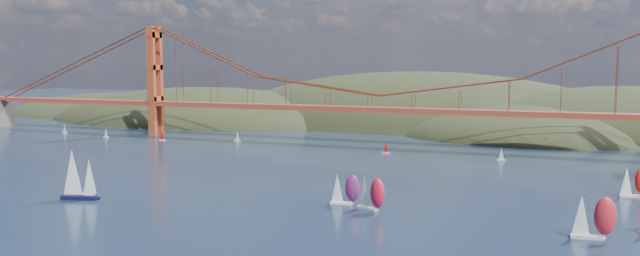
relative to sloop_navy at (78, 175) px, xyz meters
The scene contains 13 objects.
headlands 253.70m from the sloop_navy, 69.27° to the left, with size 725.00×225.00×96.00m.
bridge 147.05m from the sloop_navy, 72.79° to the left, with size 552.00×12.00×55.00m.
sloop_navy is the anchor object (origin of this frame).
racer_0 78.62m from the sloop_navy, 12.27° to the left, with size 8.44×5.83×9.45m.
racer_1 127.50m from the sloop_navy, ahead, with size 9.07×4.18×10.25m.
racer_3 150.72m from the sloop_navy, 22.35° to the left, with size 8.19×4.67×9.18m.
racer_rwb 71.69m from the sloop_navy, 16.45° to the left, with size 7.92×3.52×8.97m.
distant_boat_0 171.77m from the sloop_navy, 134.74° to the left, with size 3.00×2.00×4.70m.
distant_boat_1 143.14m from the sloop_navy, 127.43° to the left, with size 3.00×2.00×4.70m.
distant_boat_2 127.86m from the sloop_navy, 115.68° to the left, with size 3.00×2.00×4.70m.
distant_boat_3 125.98m from the sloop_navy, 99.19° to the left, with size 3.00×2.00×4.70m.
distant_boat_8 148.60m from the sloop_navy, 47.84° to the left, with size 3.00×2.00×4.70m.
distant_boat_9 125.29m from the sloop_navy, 64.28° to the left, with size 3.00×2.00×4.70m.
Camera 1 is at (76.03, -87.91, 36.69)m, focal length 35.00 mm.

